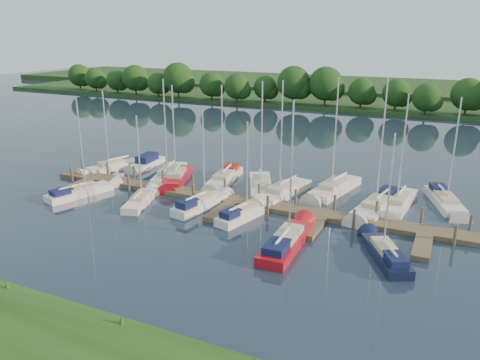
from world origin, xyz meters
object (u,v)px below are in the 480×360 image
at_px(sailboat_n_5, 261,189).
at_px(sailboat_n_0, 111,168).
at_px(sailboat_s_2, 202,205).
at_px(dock, 232,203).
at_px(motorboat, 146,164).

bearing_deg(sailboat_n_5, sailboat_n_0, -23.19).
distance_m(sailboat_n_0, sailboat_n_5, 17.69).
xyz_separation_m(sailboat_n_0, sailboat_s_2, (14.74, -5.87, 0.06)).
bearing_deg(dock, sailboat_n_5, 79.07).
distance_m(dock, motorboat, 15.64).
bearing_deg(sailboat_n_5, motorboat, -33.32).
xyz_separation_m(sailboat_n_0, sailboat_n_5, (17.69, 0.44, 0.01)).
height_order(motorboat, sailboat_s_2, sailboat_s_2).
bearing_deg(sailboat_n_0, sailboat_s_2, 178.45).
bearing_deg(sailboat_s_2, motorboat, 155.21).
xyz_separation_m(dock, sailboat_s_2, (-2.08, -1.82, 0.14)).
xyz_separation_m(dock, motorboat, (-14.10, 6.78, 0.16)).
height_order(sailboat_n_0, motorboat, sailboat_n_0).
relative_size(dock, motorboat, 6.61).
distance_m(dock, sailboat_n_0, 17.30).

